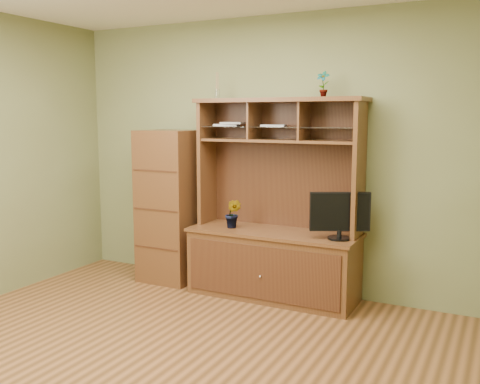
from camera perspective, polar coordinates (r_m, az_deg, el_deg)
The scene contains 8 objects.
room at distance 3.59m, azimuth -9.25°, elevation 1.86°, with size 4.54×4.04×2.74m.
media_hutch at distance 5.16m, azimuth 3.67°, elevation -5.48°, with size 1.66×0.61×1.90m.
monitor at distance 4.79m, azimuth 10.59°, elevation -2.38°, with size 0.49×0.28×0.42m.
orchid_plant at distance 5.20m, azimuth -0.74°, elevation -2.32°, with size 0.16×0.13×0.28m, color #306021.
top_plant at distance 4.94m, azimuth 8.85°, elevation 11.32°, with size 0.12×0.08×0.24m, color #295D20.
reed_diffuser at distance 5.38m, azimuth -2.45°, elevation 10.98°, with size 0.05×0.05×0.26m.
magazines at distance 5.24m, azimuth 0.36°, elevation 7.20°, with size 0.77×0.23×0.04m.
side_cabinet at distance 5.67m, azimuth -7.49°, elevation -1.49°, with size 0.57×0.52×1.59m.
Camera 1 is at (2.11, -2.88, 1.74)m, focal length 40.00 mm.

